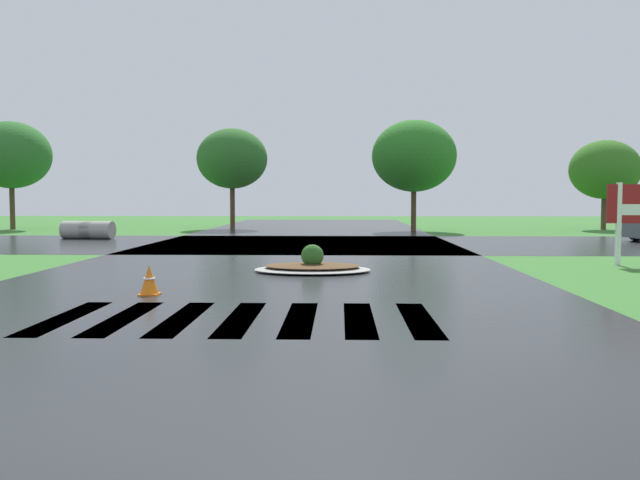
# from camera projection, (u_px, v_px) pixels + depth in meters

# --- Properties ---
(ground_plane) EXTENTS (120.00, 120.00, 0.10)m
(ground_plane) POSITION_uv_depth(u_px,v_px,m) (139.00, 452.00, 5.13)
(ground_plane) COLOR #38722D
(asphalt_roadway) EXTENTS (11.94, 80.00, 0.01)m
(asphalt_roadway) POSITION_uv_depth(u_px,v_px,m) (271.00, 281.00, 15.10)
(asphalt_roadway) COLOR #232628
(asphalt_roadway) RESTS_ON ground
(asphalt_cross_road) EXTENTS (90.00, 10.74, 0.01)m
(asphalt_cross_road) POSITION_uv_depth(u_px,v_px,m) (302.00, 244.00, 27.00)
(asphalt_cross_road) COLOR #232628
(asphalt_cross_road) RESTS_ON ground
(crosswalk_stripes) EXTENTS (5.85, 3.06, 0.01)m
(crosswalk_stripes) POSITION_uv_depth(u_px,v_px,m) (241.00, 318.00, 10.44)
(crosswalk_stripes) COLOR white
(crosswalk_stripes) RESTS_ON ground
(median_island) EXTENTS (2.88, 2.10, 0.68)m
(median_island) POSITION_uv_depth(u_px,v_px,m) (312.00, 266.00, 16.92)
(median_island) COLOR #9E9B93
(median_island) RESTS_ON ground
(drainage_pipe_stack) EXTENTS (2.37, 1.09, 0.78)m
(drainage_pipe_stack) POSITION_uv_depth(u_px,v_px,m) (88.00, 230.00, 30.02)
(drainage_pipe_stack) COLOR #9E9B93
(drainage_pipe_stack) RESTS_ON ground
(traffic_cone) EXTENTS (0.36, 0.36, 0.57)m
(traffic_cone) POSITION_uv_depth(u_px,v_px,m) (149.00, 281.00, 12.93)
(traffic_cone) COLOR orange
(traffic_cone) RESTS_ON ground
(background_treeline) EXTENTS (48.69, 6.69, 6.07)m
(background_treeline) POSITION_uv_depth(u_px,v_px,m) (333.00, 160.00, 38.15)
(background_treeline) COLOR #4C3823
(background_treeline) RESTS_ON ground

